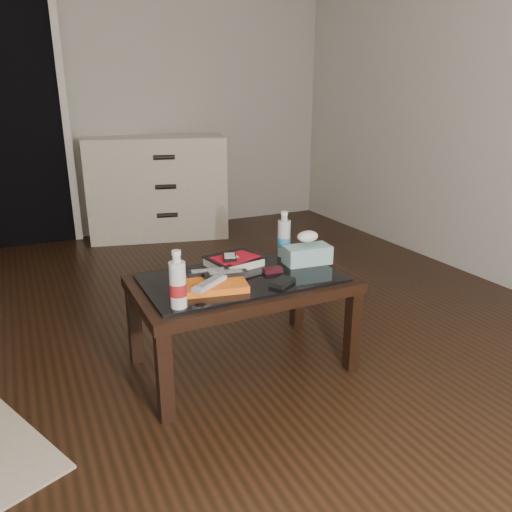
{
  "coord_description": "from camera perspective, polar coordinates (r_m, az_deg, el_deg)",
  "views": [
    {
      "loc": [
        -0.44,
        -2.18,
        1.29
      ],
      "look_at": [
        0.53,
        -0.18,
        0.55
      ],
      "focal_mm": 35.0,
      "sensor_mm": 36.0,
      "label": 1
    }
  ],
  "objects": [
    {
      "name": "ground",
      "position": [
        2.57,
        -12.83,
        -12.19
      ],
      "size": [
        5.0,
        5.0,
        0.0
      ],
      "primitive_type": "plane",
      "color": "black",
      "rests_on": "ground"
    },
    {
      "name": "room_shell",
      "position": [
        2.25,
        -16.09,
        26.26
      ],
      "size": [
        5.0,
        5.0,
        5.0
      ],
      "color": "#BAB4AC",
      "rests_on": "ground"
    },
    {
      "name": "doorway",
      "position": [
        4.65,
        -26.19,
        13.38
      ],
      "size": [
        0.9,
        0.08,
        2.07
      ],
      "color": "black",
      "rests_on": "ground"
    },
    {
      "name": "coffee_table",
      "position": [
        2.35,
        -1.63,
        -3.87
      ],
      "size": [
        1.0,
        0.6,
        0.46
      ],
      "color": "black",
      "rests_on": "ground"
    },
    {
      "name": "dresser",
      "position": [
        4.63,
        -11.15,
        7.69
      ],
      "size": [
        1.29,
        0.78,
        0.9
      ],
      "rotation": [
        0.0,
        0.0,
        -0.25
      ],
      "color": "beige",
      "rests_on": "ground"
    },
    {
      "name": "magazines",
      "position": [
        2.21,
        -4.86,
        -3.23
      ],
      "size": [
        0.32,
        0.26,
        0.03
      ],
      "primitive_type": "cube",
      "rotation": [
        0.0,
        0.0,
        -0.2
      ],
      "color": "orange",
      "rests_on": "coffee_table"
    },
    {
      "name": "remote_silver",
      "position": [
        2.15,
        -5.33,
        -3.07
      ],
      "size": [
        0.19,
        0.16,
        0.02
      ],
      "primitive_type": "cube",
      "rotation": [
        0.0,
        0.0,
        0.61
      ],
      "color": "silver",
      "rests_on": "magazines"
    },
    {
      "name": "remote_black_front",
      "position": [
        2.26,
        -3.49,
        -2.01
      ],
      "size": [
        0.21,
        0.09,
        0.02
      ],
      "primitive_type": "cube",
      "rotation": [
        0.0,
        0.0,
        -0.18
      ],
      "color": "black",
      "rests_on": "magazines"
    },
    {
      "name": "remote_black_back",
      "position": [
        2.28,
        -5.52,
        -1.83
      ],
      "size": [
        0.21,
        0.09,
        0.02
      ],
      "primitive_type": "cube",
      "rotation": [
        0.0,
        0.0,
        -0.19
      ],
      "color": "black",
      "rests_on": "magazines"
    },
    {
      "name": "textbook",
      "position": [
        2.47,
        -2.55,
        -0.6
      ],
      "size": [
        0.28,
        0.24,
        0.05
      ],
      "primitive_type": "cube",
      "rotation": [
        0.0,
        0.0,
        0.18
      ],
      "color": "black",
      "rests_on": "coffee_table"
    },
    {
      "name": "dvd_mailers",
      "position": [
        2.44,
        -2.68,
        -0.15
      ],
      "size": [
        0.21,
        0.17,
        0.01
      ],
      "primitive_type": "cube",
      "rotation": [
        0.0,
        0.0,
        0.19
      ],
      "color": "#AE0B1C",
      "rests_on": "textbook"
    },
    {
      "name": "ipod",
      "position": [
        2.42,
        -3.03,
        -0.1
      ],
      "size": [
        0.1,
        0.12,
        0.02
      ],
      "primitive_type": "cube",
      "rotation": [
        0.0,
        0.0,
        -0.35
      ],
      "color": "black",
      "rests_on": "dvd_mailers"
    },
    {
      "name": "flip_phone",
      "position": [
        2.38,
        1.92,
        -1.62
      ],
      "size": [
        0.09,
        0.05,
        0.02
      ],
      "primitive_type": "cube",
      "rotation": [
        0.0,
        0.0,
        -0.07
      ],
      "color": "black",
      "rests_on": "coffee_table"
    },
    {
      "name": "wallet",
      "position": [
        2.24,
        3.04,
        -2.99
      ],
      "size": [
        0.14,
        0.12,
        0.02
      ],
      "primitive_type": "cube",
      "rotation": [
        0.0,
        0.0,
        0.54
      ],
      "color": "black",
      "rests_on": "coffee_table"
    },
    {
      "name": "water_bottle_left",
      "position": [
        1.99,
        -8.95,
        -2.64
      ],
      "size": [
        0.08,
        0.08,
        0.24
      ],
      "primitive_type": "cylinder",
      "rotation": [
        0.0,
        0.0,
        0.27
      ],
      "color": "silver",
      "rests_on": "coffee_table"
    },
    {
      "name": "water_bottle_right",
      "position": [
        2.59,
        3.22,
        2.54
      ],
      "size": [
        0.07,
        0.07,
        0.24
      ],
      "primitive_type": "cylinder",
      "rotation": [
        0.0,
        0.0,
        0.02
      ],
      "color": "#B6BEC2",
      "rests_on": "coffee_table"
    },
    {
      "name": "tissue_box",
      "position": [
        2.51,
        5.86,
        0.16
      ],
      "size": [
        0.24,
        0.14,
        0.09
      ],
      "primitive_type": "cube",
      "rotation": [
        0.0,
        0.0,
        -0.11
      ],
      "color": "#22727C",
      "rests_on": "coffee_table"
    }
  ]
}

